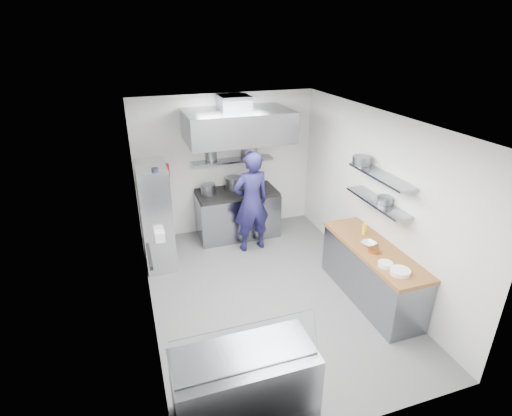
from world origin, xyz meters
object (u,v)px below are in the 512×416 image
object	(u,v)px
wire_rack	(156,216)
display_case	(244,386)
chef	(251,202)
gas_range	(237,214)

from	to	relation	value
wire_rack	display_case	size ratio (longest dim) A/B	1.23
chef	wire_rack	distance (m)	1.73
gas_range	wire_rack	distance (m)	1.80
wire_rack	chef	bearing A→B (deg)	-1.54
gas_range	display_case	distance (m)	4.25
chef	wire_rack	bearing A→B (deg)	-8.05
gas_range	display_case	size ratio (longest dim) A/B	1.07
gas_range	wire_rack	xyz separation A→B (m)	(-1.63, -0.59, 0.48)
display_case	wire_rack	bearing A→B (deg)	98.58
gas_range	chef	distance (m)	0.83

